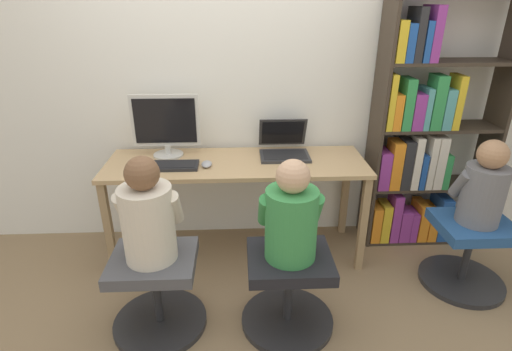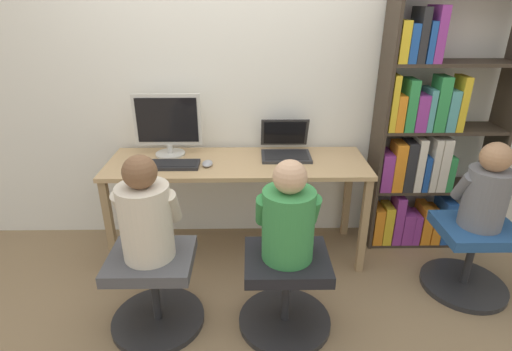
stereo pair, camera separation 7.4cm
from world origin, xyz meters
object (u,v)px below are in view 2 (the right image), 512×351
Objects in this scene: laptop at (286,148)px; person_near_shelf at (487,191)px; desktop_monitor at (168,125)px; office_chair_left at (155,288)px; person_at_monitor at (145,214)px; bookshelf at (424,145)px; office_chair_side at (470,255)px; person_at_laptop at (288,217)px; office_chair_right at (286,289)px; keyboard at (170,165)px.

person_near_shelf is at bearing -25.39° from laptop.
desktop_monitor is 0.87× the size of person_near_shelf.
office_chair_left is at bearing -171.59° from person_near_shelf.
person_near_shelf is (2.02, 0.29, -0.02)m from person_at_monitor.
person_at_monitor is 2.04m from bookshelf.
bookshelf is at bearing 106.80° from office_chair_side.
office_chair_side is 1.00× the size of person_near_shelf.
office_chair_side is (1.25, 0.31, -0.48)m from person_at_laptop.
laptop reaches higher than office_chair_right.
office_chair_right is at bearing -90.00° from person_at_laptop.
office_chair_right is 0.91m from person_at_monitor.
person_at_monitor is 1.08× the size of office_chair_side.
bookshelf is (1.02, 0.01, 0.01)m from laptop.
laptop is at bearing -179.68° from bookshelf.
desktop_monitor is 0.31m from keyboard.
person_at_laptop is at bearing -165.96° from office_chair_side.
bookshelf is at bearing 0.32° from laptop.
person_at_monitor is at bearing -133.78° from laptop.
bookshelf is (1.85, 0.87, 0.07)m from person_at_monitor.
person_near_shelf is (1.25, 0.32, 0.48)m from office_chair_right.
person_at_monitor reaches higher than keyboard.
person_at_laptop is 0.31× the size of bookshelf.
laptop is at bearing 86.38° from person_at_laptop.
person_at_laptop is at bearing -140.45° from bookshelf.
keyboard is at bearing -173.32° from bookshelf.
person_at_laptop is at bearing -41.72° from keyboard.
keyboard is at bearing -165.56° from laptop.
person_at_monitor reaches higher than laptop.
keyboard is 0.67× the size of person_at_monitor.
office_chair_right is 1.38m from person_near_shelf.
desktop_monitor is at bearing 91.47° from person_at_monitor.
person_at_laptop is (0.76, -0.67, -0.03)m from keyboard.
person_at_monitor is (-0.01, -0.65, -0.02)m from keyboard.
person_at_monitor reaches higher than person_at_laptop.
office_chair_right is (-0.06, -0.89, -0.55)m from laptop.
laptop is 0.65× the size of person_near_shelf.
office_chair_right is 0.29× the size of bookshelf.
keyboard is at bearing 88.84° from office_chair_left.
laptop reaches higher than office_chair_left.
keyboard is 0.83m from office_chair_left.
office_chair_right and office_chair_side have the same top height.
bookshelf is 3.40× the size of office_chair_side.
office_chair_left is 2.10m from person_near_shelf.
desktop_monitor reaches higher than office_chair_right.
laptop is at bearing 154.61° from person_near_shelf.
desktop_monitor is 0.87m from laptop.
person_near_shelf is (1.20, -0.57, -0.08)m from laptop.
office_chair_right is 0.92× the size of person_at_monitor.
laptop is 1.02m from bookshelf.
office_chair_right is at bearing -165.63° from person_near_shelf.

